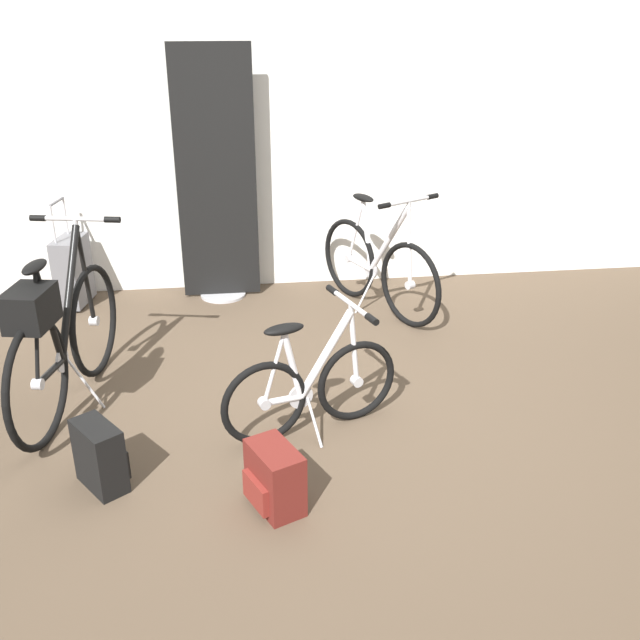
% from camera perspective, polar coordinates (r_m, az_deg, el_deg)
% --- Properties ---
extents(ground_plane, '(7.50, 7.50, 0.00)m').
position_cam_1_polar(ground_plane, '(3.94, 1.34, -9.19)').
color(ground_plane, brown).
extents(back_wall, '(7.50, 0.10, 2.72)m').
position_cam_1_polar(back_wall, '(5.74, -2.17, 16.00)').
color(back_wall, white).
rests_on(back_wall, ground_plane).
extents(floor_banner_stand, '(0.60, 0.36, 1.92)m').
position_cam_1_polar(floor_banner_stand, '(5.54, -8.24, 10.33)').
color(floor_banner_stand, '#B7B7BC').
rests_on(floor_banner_stand, ground_plane).
extents(folding_bike_foreground, '(0.99, 0.52, 0.74)m').
position_cam_1_polar(folding_bike_foreground, '(3.84, -0.69, -5.17)').
color(folding_bike_foreground, black).
rests_on(folding_bike_foreground, ground_plane).
extents(display_bike_left, '(0.72, 1.20, 0.94)m').
position_cam_1_polar(display_bike_left, '(5.38, 4.67, 4.35)').
color(display_bike_left, black).
rests_on(display_bike_left, ground_plane).
extents(display_bike_right, '(0.53, 1.49, 1.05)m').
position_cam_1_polar(display_bike_right, '(4.21, -20.01, -1.29)').
color(display_bike_right, black).
rests_on(display_bike_right, ground_plane).
extents(rolling_suitcase, '(0.25, 0.39, 0.83)m').
position_cam_1_polar(rolling_suitcase, '(5.79, -19.16, 3.76)').
color(rolling_suitcase, slate).
rests_on(rolling_suitcase, ground_plane).
extents(backpack_on_floor, '(0.29, 0.34, 0.31)m').
position_cam_1_polar(backpack_on_floor, '(3.38, -3.70, -12.51)').
color(backpack_on_floor, maroon).
rests_on(backpack_on_floor, ground_plane).
extents(handbag_on_floor, '(0.28, 0.32, 0.34)m').
position_cam_1_polar(handbag_on_floor, '(3.64, -17.14, -10.36)').
color(handbag_on_floor, black).
rests_on(handbag_on_floor, ground_plane).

